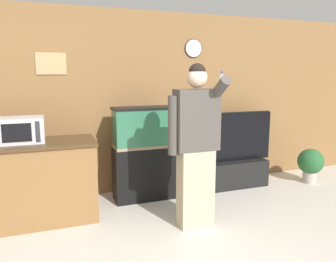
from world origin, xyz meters
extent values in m
cube|color=olive|center=(0.00, 2.72, 1.30)|extent=(10.00, 0.06, 2.60)
cube|color=tan|center=(-0.85, 2.68, 1.85)|extent=(0.38, 0.02, 0.28)
cylinder|color=white|center=(1.17, 2.68, 2.09)|extent=(0.25, 0.03, 0.25)
cylinder|color=black|center=(1.17, 2.68, 2.09)|extent=(0.27, 0.01, 0.27)
cube|color=brown|center=(-1.24, 2.03, 0.46)|extent=(1.61, 0.64, 0.91)
cube|color=#48321C|center=(-1.24, 2.03, 0.93)|extent=(1.65, 0.68, 0.03)
cube|color=silver|center=(-1.21, 2.07, 1.09)|extent=(0.48, 0.36, 0.29)
cube|color=black|center=(-1.25, 1.88, 1.09)|extent=(0.30, 0.01, 0.20)
cube|color=#2D2D33|center=(-1.04, 1.88, 1.09)|extent=(0.05, 0.01, 0.23)
cube|color=black|center=(0.28, 2.30, 0.36)|extent=(0.84, 0.36, 0.73)
cube|color=#937F5B|center=(0.28, 2.30, 0.75)|extent=(0.81, 0.35, 0.04)
cube|color=#2D6B4C|center=(0.28, 2.30, 1.00)|extent=(0.80, 0.34, 0.53)
cube|color=black|center=(0.28, 2.30, 1.27)|extent=(0.84, 0.36, 0.03)
cube|color=black|center=(1.64, 2.33, 0.20)|extent=(1.17, 0.40, 0.41)
cube|color=black|center=(1.64, 2.33, 0.77)|extent=(1.37, 0.05, 0.73)
cube|color=black|center=(1.64, 2.36, 0.77)|extent=(1.40, 0.01, 0.76)
cube|color=#BCAD89|center=(0.59, 1.29, 0.44)|extent=(0.38, 0.22, 0.89)
cube|color=#4C4742|center=(0.59, 1.29, 1.22)|extent=(0.48, 0.23, 0.67)
sphere|color=beige|center=(0.59, 1.29, 1.68)|extent=(0.22, 0.22, 0.22)
sphere|color=black|center=(0.59, 1.29, 1.74)|extent=(0.18, 0.18, 0.18)
cylinder|color=#4C4742|center=(0.33, 1.29, 1.18)|extent=(0.13, 0.13, 0.63)
cylinder|color=#4C4742|center=(0.79, 1.15, 1.56)|extent=(0.11, 0.35, 0.29)
cylinder|color=white|center=(0.79, 1.13, 1.66)|extent=(0.02, 0.06, 0.11)
cylinder|color=#2856B2|center=(0.79, 1.11, 1.72)|extent=(0.02, 0.03, 0.05)
cylinder|color=#B2A899|center=(2.95, 2.05, 0.09)|extent=(0.21, 0.21, 0.18)
sphere|color=#286033|center=(2.95, 2.05, 0.35)|extent=(0.40, 0.40, 0.40)
camera|label=1|loc=(-0.89, -1.92, 1.71)|focal=35.00mm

